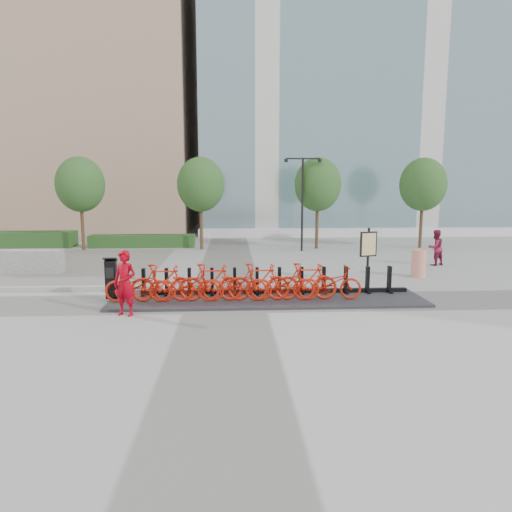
{
  "coord_description": "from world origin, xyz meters",
  "views": [
    {
      "loc": [
        0.21,
        -13.47,
        3.5
      ],
      "look_at": [
        1.0,
        1.5,
        1.2
      ],
      "focal_mm": 32.0,
      "sensor_mm": 36.0,
      "label": 1
    }
  ],
  "objects_px": {
    "map_sign": "(368,246)",
    "kiosk": "(111,278)",
    "pedestrian": "(436,248)",
    "worker_red": "(125,283)",
    "bike_0": "(138,285)",
    "jersey_barrier": "(31,262)",
    "construction_barrel": "(419,263)"
  },
  "relations": [
    {
      "from": "map_sign",
      "to": "kiosk",
      "type": "bearing_deg",
      "value": 179.03
    },
    {
      "from": "bike_0",
      "to": "worker_red",
      "type": "bearing_deg",
      "value": 174.75
    },
    {
      "from": "construction_barrel",
      "to": "jersey_barrier",
      "type": "xyz_separation_m",
      "value": [
        -15.39,
        1.6,
        -0.06
      ]
    },
    {
      "from": "worker_red",
      "to": "jersey_barrier",
      "type": "xyz_separation_m",
      "value": [
        -5.24,
        6.41,
        -0.42
      ]
    },
    {
      "from": "bike_0",
      "to": "map_sign",
      "type": "relative_size",
      "value": 0.97
    },
    {
      "from": "pedestrian",
      "to": "map_sign",
      "type": "xyz_separation_m",
      "value": [
        -4.09,
        -3.44,
        0.53
      ]
    },
    {
      "from": "bike_0",
      "to": "pedestrian",
      "type": "distance_m",
      "value": 13.4
    },
    {
      "from": "worker_red",
      "to": "construction_barrel",
      "type": "bearing_deg",
      "value": 46.21
    },
    {
      "from": "bike_0",
      "to": "pedestrian",
      "type": "bearing_deg",
      "value": -62.26
    },
    {
      "from": "kiosk",
      "to": "jersey_barrier",
      "type": "distance_m",
      "value": 6.51
    },
    {
      "from": "pedestrian",
      "to": "map_sign",
      "type": "bearing_deg",
      "value": 19.96
    },
    {
      "from": "map_sign",
      "to": "bike_0",
      "type": "bearing_deg",
      "value": -176.01
    },
    {
      "from": "map_sign",
      "to": "worker_red",
      "type": "bearing_deg",
      "value": -169.2
    },
    {
      "from": "bike_0",
      "to": "worker_red",
      "type": "height_order",
      "value": "worker_red"
    },
    {
      "from": "pedestrian",
      "to": "map_sign",
      "type": "relative_size",
      "value": 0.79
    },
    {
      "from": "bike_0",
      "to": "jersey_barrier",
      "type": "xyz_separation_m",
      "value": [
        -5.34,
        5.26,
        -0.12
      ]
    },
    {
      "from": "jersey_barrier",
      "to": "worker_red",
      "type": "bearing_deg",
      "value": -50.19
    },
    {
      "from": "pedestrian",
      "to": "map_sign",
      "type": "height_order",
      "value": "map_sign"
    },
    {
      "from": "pedestrian",
      "to": "construction_barrel",
      "type": "xyz_separation_m",
      "value": [
        -1.82,
        -2.57,
        -0.26
      ]
    },
    {
      "from": "worker_red",
      "to": "pedestrian",
      "type": "distance_m",
      "value": 14.06
    },
    {
      "from": "pedestrian",
      "to": "jersey_barrier",
      "type": "height_order",
      "value": "pedestrian"
    },
    {
      "from": "bike_0",
      "to": "jersey_barrier",
      "type": "relative_size",
      "value": 0.79
    },
    {
      "from": "kiosk",
      "to": "construction_barrel",
      "type": "relative_size",
      "value": 1.21
    },
    {
      "from": "kiosk",
      "to": "worker_red",
      "type": "bearing_deg",
      "value": -68.07
    },
    {
      "from": "construction_barrel",
      "to": "worker_red",
      "type": "bearing_deg",
      "value": -154.64
    },
    {
      "from": "bike_0",
      "to": "worker_red",
      "type": "distance_m",
      "value": 1.19
    },
    {
      "from": "kiosk",
      "to": "map_sign",
      "type": "height_order",
      "value": "map_sign"
    },
    {
      "from": "construction_barrel",
      "to": "jersey_barrier",
      "type": "height_order",
      "value": "construction_barrel"
    },
    {
      "from": "bike_0",
      "to": "worker_red",
      "type": "relative_size",
      "value": 1.09
    },
    {
      "from": "pedestrian",
      "to": "jersey_barrier",
      "type": "bearing_deg",
      "value": -16.88
    },
    {
      "from": "map_sign",
      "to": "pedestrian",
      "type": "bearing_deg",
      "value": 24.28
    },
    {
      "from": "worker_red",
      "to": "jersey_barrier",
      "type": "bearing_deg",
      "value": 150.1
    }
  ]
}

